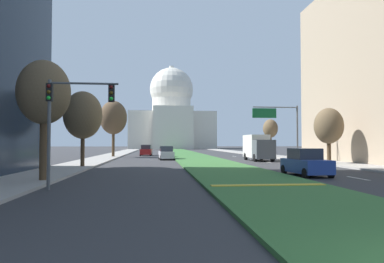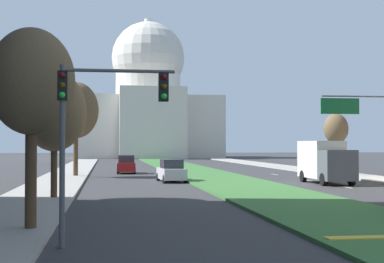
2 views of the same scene
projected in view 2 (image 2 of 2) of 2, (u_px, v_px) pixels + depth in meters
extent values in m
plane|color=#333335|center=(186.00, 169.00, 68.47)|extent=(280.91, 280.91, 0.00)
cube|color=#386B33|center=(194.00, 171.00, 62.15)|extent=(6.27, 114.92, 0.14)
cube|color=silver|center=(345.00, 187.00, 39.91)|extent=(0.16, 2.40, 0.01)
cube|color=silver|center=(312.00, 181.00, 46.33)|extent=(0.16, 2.40, 0.01)
cube|color=silver|center=(275.00, 174.00, 56.79)|extent=(0.16, 2.40, 0.01)
cube|color=#9E9991|center=(66.00, 175.00, 53.96)|extent=(4.00, 114.92, 0.15)
cube|color=#9E9991|center=(332.00, 173.00, 57.72)|extent=(4.00, 114.92, 0.15)
cube|color=beige|center=(148.00, 128.00, 131.77)|extent=(31.00, 24.55, 13.40)
cube|color=beige|center=(153.00, 123.00, 117.67)|extent=(13.64, 4.00, 14.74)
cylinder|color=beige|center=(148.00, 85.00, 132.00)|extent=(14.70, 14.70, 6.39)
sphere|color=beige|center=(148.00, 58.00, 132.14)|extent=(16.58, 16.58, 16.58)
cylinder|color=beige|center=(148.00, 26.00, 132.30)|extent=(1.80, 1.80, 3.00)
cylinder|color=#515456|center=(62.00, 156.00, 16.39)|extent=(0.16, 0.16, 5.20)
cube|color=black|center=(63.00, 86.00, 16.43)|extent=(0.28, 0.24, 0.84)
sphere|color=#510F0F|center=(62.00, 75.00, 16.30)|extent=(0.18, 0.18, 0.18)
sphere|color=#4C380F|center=(62.00, 85.00, 16.29)|extent=(0.18, 0.18, 0.18)
sphere|color=#1ED838|center=(62.00, 95.00, 16.29)|extent=(0.18, 0.18, 0.18)
cylinder|color=#515456|center=(119.00, 71.00, 16.67)|extent=(3.20, 0.10, 0.10)
cube|color=black|center=(164.00, 87.00, 16.85)|extent=(0.28, 0.24, 0.84)
sphere|color=#510F0F|center=(164.00, 77.00, 16.72)|extent=(0.18, 0.18, 0.18)
sphere|color=#4C380F|center=(164.00, 87.00, 16.71)|extent=(0.18, 0.18, 0.18)
sphere|color=#1ED838|center=(164.00, 96.00, 16.70)|extent=(0.18, 0.18, 0.18)
cylinder|color=#515456|center=(357.00, 96.00, 40.41)|extent=(5.21, 0.12, 0.12)
cube|color=#146033|center=(340.00, 106.00, 40.16)|extent=(2.80, 0.08, 1.10)
cylinder|color=#4C3823|center=(31.00, 170.00, 19.32)|extent=(0.39, 0.39, 4.14)
ellipsoid|color=brown|center=(32.00, 81.00, 19.39)|extent=(2.89, 2.89, 3.61)
cylinder|color=#4C3823|center=(54.00, 166.00, 30.64)|extent=(0.35, 0.35, 3.62)
ellipsoid|color=brown|center=(54.00, 111.00, 30.70)|extent=(3.40, 3.40, 4.24)
cylinder|color=#4C3823|center=(76.00, 151.00, 52.00)|extent=(0.42, 0.42, 4.76)
ellipsoid|color=brown|center=(76.00, 110.00, 52.08)|extent=(4.07, 4.07, 5.09)
cylinder|color=#4C3823|center=(336.00, 156.00, 54.19)|extent=(0.35, 0.35, 3.71)
ellipsoid|color=brown|center=(336.00, 129.00, 54.25)|extent=(2.28, 2.28, 2.85)
cube|color=#BCBCC1|center=(171.00, 174.00, 45.34)|extent=(1.99, 4.29, 0.85)
cube|color=#282D38|center=(172.00, 164.00, 45.19)|extent=(1.66, 2.10, 0.70)
cylinder|color=black|center=(158.00, 177.00, 46.78)|extent=(0.26, 0.65, 0.64)
cylinder|color=black|center=(178.00, 177.00, 47.10)|extent=(0.26, 0.65, 0.64)
cylinder|color=black|center=(165.00, 179.00, 43.56)|extent=(0.26, 0.65, 0.64)
cylinder|color=black|center=(185.00, 179.00, 43.88)|extent=(0.26, 0.65, 0.64)
cube|color=maroon|center=(127.00, 167.00, 58.76)|extent=(1.99, 4.21, 0.90)
cube|color=#282D38|center=(127.00, 159.00, 58.61)|extent=(1.67, 2.05, 0.74)
cylinder|color=black|center=(119.00, 170.00, 60.27)|extent=(0.25, 0.65, 0.64)
cylinder|color=black|center=(135.00, 170.00, 60.43)|extent=(0.25, 0.65, 0.64)
cylinder|color=black|center=(118.00, 171.00, 57.06)|extent=(0.25, 0.65, 0.64)
cylinder|color=black|center=(135.00, 171.00, 57.22)|extent=(0.25, 0.65, 0.64)
cube|color=#4C5156|center=(338.00, 165.00, 41.22)|extent=(2.30, 2.00, 2.20)
cube|color=beige|center=(321.00, 159.00, 44.39)|extent=(2.30, 4.40, 2.80)
cylinder|color=black|center=(352.00, 179.00, 41.35)|extent=(0.30, 0.90, 0.90)
cylinder|color=black|center=(323.00, 179.00, 41.04)|extent=(0.30, 0.90, 0.90)
cylinder|color=black|center=(329.00, 176.00, 45.60)|extent=(0.30, 0.90, 0.90)
cylinder|color=black|center=(303.00, 176.00, 45.30)|extent=(0.30, 0.90, 0.90)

